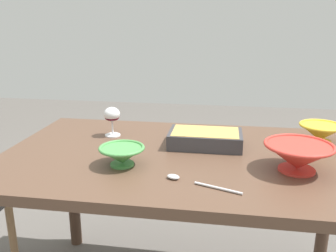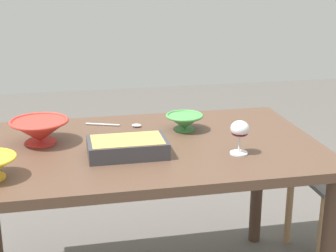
{
  "view_description": "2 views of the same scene",
  "coord_description": "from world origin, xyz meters",
  "px_view_note": "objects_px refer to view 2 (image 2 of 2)",
  "views": [
    {
      "loc": [
        -0.14,
        1.32,
        1.24
      ],
      "look_at": [
        0.09,
        -0.09,
        0.82
      ],
      "focal_mm": 38.21,
      "sensor_mm": 36.0,
      "label": 1
    },
    {
      "loc": [
        -0.29,
        -1.94,
        1.44
      ],
      "look_at": [
        0.1,
        -0.08,
        0.83
      ],
      "focal_mm": 54.67,
      "sensor_mm": 36.0,
      "label": 2
    }
  ],
  "objects_px": {
    "casserole_dish": "(127,146)",
    "small_bowl": "(184,121)",
    "wine_glass": "(240,131)",
    "serving_spoon": "(125,125)",
    "serving_bowl": "(40,130)",
    "dining_table": "(141,164)"
  },
  "relations": [
    {
      "from": "serving_bowl",
      "to": "serving_spoon",
      "type": "xyz_separation_m",
      "value": [
        0.37,
        0.15,
        -0.05
      ]
    },
    {
      "from": "serving_bowl",
      "to": "serving_spoon",
      "type": "bearing_deg",
      "value": 22.91
    },
    {
      "from": "dining_table",
      "to": "casserole_dish",
      "type": "relative_size",
      "value": 4.82
    },
    {
      "from": "serving_spoon",
      "to": "serving_bowl",
      "type": "bearing_deg",
      "value": -157.09
    },
    {
      "from": "wine_glass",
      "to": "serving_spoon",
      "type": "distance_m",
      "value": 0.59
    },
    {
      "from": "small_bowl",
      "to": "serving_spoon",
      "type": "bearing_deg",
      "value": 157.25
    },
    {
      "from": "wine_glass",
      "to": "serving_spoon",
      "type": "height_order",
      "value": "wine_glass"
    },
    {
      "from": "serving_bowl",
      "to": "serving_spoon",
      "type": "relative_size",
      "value": 0.95
    },
    {
      "from": "wine_glass",
      "to": "small_bowl",
      "type": "distance_m",
      "value": 0.36
    },
    {
      "from": "dining_table",
      "to": "wine_glass",
      "type": "relative_size",
      "value": 10.84
    },
    {
      "from": "wine_glass",
      "to": "serving_bowl",
      "type": "distance_m",
      "value": 0.81
    },
    {
      "from": "dining_table",
      "to": "serving_bowl",
      "type": "xyz_separation_m",
      "value": [
        -0.4,
        0.1,
        0.14
      ]
    },
    {
      "from": "dining_table",
      "to": "wine_glass",
      "type": "xyz_separation_m",
      "value": [
        0.36,
        -0.18,
        0.18
      ]
    },
    {
      "from": "casserole_dish",
      "to": "serving_spoon",
      "type": "xyz_separation_m",
      "value": [
        0.03,
        0.36,
        -0.03
      ]
    },
    {
      "from": "wine_glass",
      "to": "casserole_dish",
      "type": "xyz_separation_m",
      "value": [
        -0.43,
        0.07,
        -0.06
      ]
    },
    {
      "from": "small_bowl",
      "to": "serving_bowl",
      "type": "xyz_separation_m",
      "value": [
        -0.62,
        -0.05,
        0.01
      ]
    },
    {
      "from": "wine_glass",
      "to": "small_bowl",
      "type": "relative_size",
      "value": 0.8
    },
    {
      "from": "small_bowl",
      "to": "serving_spoon",
      "type": "height_order",
      "value": "small_bowl"
    },
    {
      "from": "dining_table",
      "to": "casserole_dish",
      "type": "bearing_deg",
      "value": -123.19
    },
    {
      "from": "dining_table",
      "to": "casserole_dish",
      "type": "distance_m",
      "value": 0.18
    },
    {
      "from": "casserole_dish",
      "to": "small_bowl",
      "type": "xyz_separation_m",
      "value": [
        0.29,
        0.26,
        0.01
      ]
    },
    {
      "from": "small_bowl",
      "to": "serving_bowl",
      "type": "relative_size",
      "value": 0.7
    }
  ]
}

